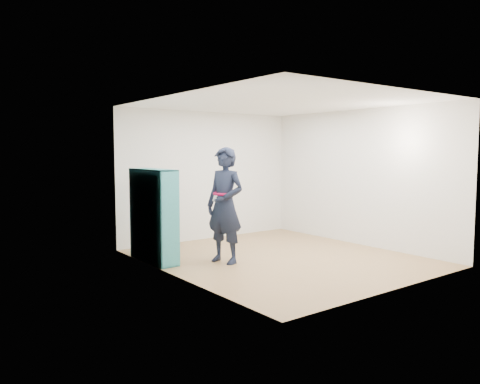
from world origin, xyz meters
TOP-DOWN VIEW (x-y plane):
  - floor at (0.00, 0.00)m, footprint 4.50×4.50m
  - ceiling at (0.00, 0.00)m, footprint 4.50×4.50m
  - wall_left at (-2.00, 0.00)m, footprint 0.02×4.50m
  - wall_right at (2.00, 0.00)m, footprint 0.02×4.50m
  - wall_back at (0.00, 2.25)m, footprint 4.00×0.02m
  - wall_front at (0.00, -2.25)m, footprint 4.00×0.02m
  - bookshelf at (-1.85, 1.09)m, footprint 0.33×1.14m
  - person at (-0.94, 0.31)m, footprint 0.62×0.78m
  - smartphone at (-1.11, 0.35)m, footprint 0.05×0.09m

SIDE VIEW (x-z plane):
  - floor at x=0.00m, z-range 0.00..0.00m
  - bookshelf at x=-1.85m, z-range -0.02..1.49m
  - person at x=-0.94m, z-range 0.00..1.87m
  - smartphone at x=-1.11m, z-range 0.99..1.12m
  - wall_left at x=-2.00m, z-range 0.00..2.60m
  - wall_right at x=2.00m, z-range 0.00..2.60m
  - wall_back at x=0.00m, z-range 0.00..2.60m
  - wall_front at x=0.00m, z-range 0.00..2.60m
  - ceiling at x=0.00m, z-range 2.60..2.60m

